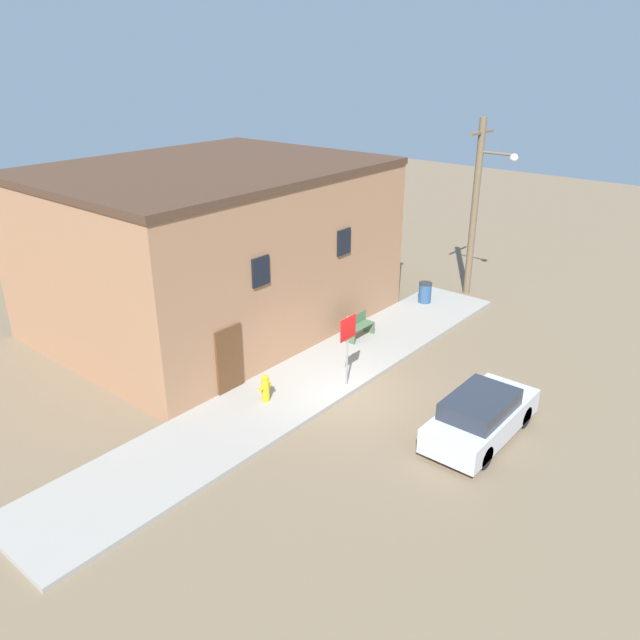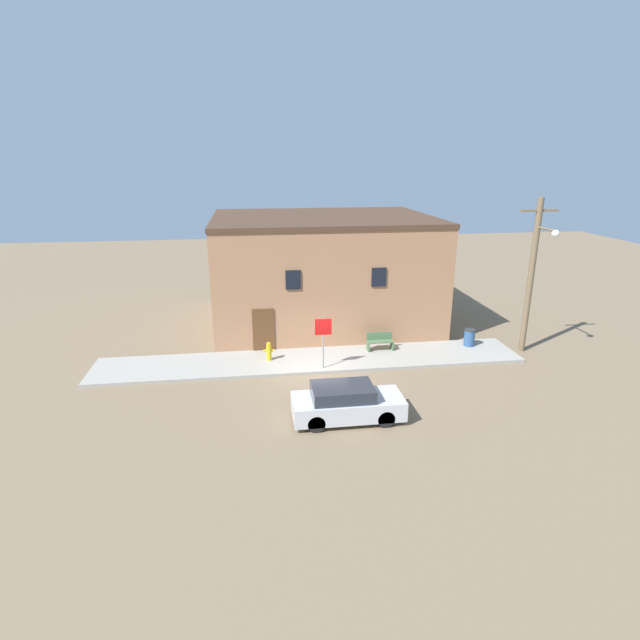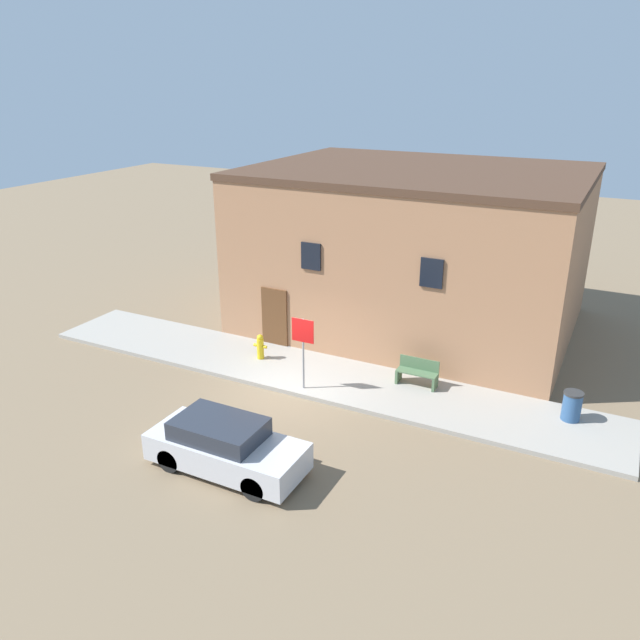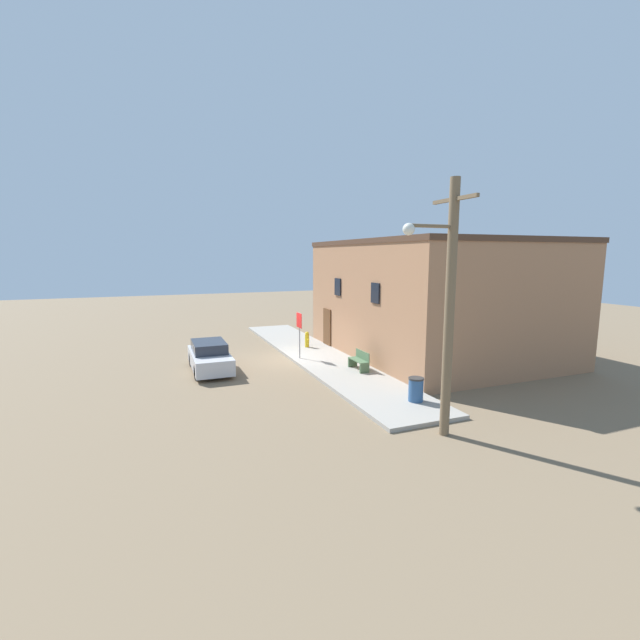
# 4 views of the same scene
# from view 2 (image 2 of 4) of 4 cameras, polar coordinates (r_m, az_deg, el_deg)

# --- Properties ---
(ground_plane) EXTENTS (80.00, 80.00, 0.00)m
(ground_plane) POSITION_cam_2_polar(r_m,az_deg,el_deg) (21.66, -0.56, -6.27)
(ground_plane) COLOR #7A664C
(sidewalk) EXTENTS (19.38, 2.93, 0.14)m
(sidewalk) POSITION_cam_2_polar(r_m,az_deg,el_deg) (22.96, -1.04, -4.63)
(sidewalk) COLOR #9E998E
(sidewalk) RESTS_ON ground
(brick_building) EXTENTS (11.76, 9.25, 5.96)m
(brick_building) POSITION_cam_2_polar(r_m,az_deg,el_deg) (28.00, 0.26, 5.76)
(brick_building) COLOR #A87551
(brick_building) RESTS_ON ground
(fire_hydrant) EXTENTS (0.49, 0.23, 0.87)m
(fire_hydrant) POSITION_cam_2_polar(r_m,az_deg,el_deg) (22.78, -5.86, -3.55)
(fire_hydrant) COLOR gold
(fire_hydrant) RESTS_ON sidewalk
(stop_sign) EXTENTS (0.72, 0.06, 2.26)m
(stop_sign) POSITION_cam_2_polar(r_m,az_deg,el_deg) (21.41, 0.37, -1.55)
(stop_sign) COLOR gray
(stop_sign) RESTS_ON sidewalk
(bench) EXTENTS (1.26, 0.44, 0.84)m
(bench) POSITION_cam_2_polar(r_m,az_deg,el_deg) (24.06, 6.87, -2.49)
(bench) COLOR #4C6B47
(bench) RESTS_ON sidewalk
(trash_bin) EXTENTS (0.54, 0.54, 0.84)m
(trash_bin) POSITION_cam_2_polar(r_m,az_deg,el_deg) (25.47, 16.71, -1.92)
(trash_bin) COLOR #2D517F
(trash_bin) RESTS_ON sidewalk
(utility_pole) EXTENTS (1.80, 1.72, 7.27)m
(utility_pole) POSITION_cam_2_polar(r_m,az_deg,el_deg) (25.09, 23.12, 5.01)
(utility_pole) COLOR brown
(utility_pole) RESTS_ON ground
(parked_car) EXTENTS (3.93, 1.61, 1.32)m
(parked_car) POSITION_cam_2_polar(r_m,az_deg,el_deg) (17.92, 3.04, -9.47)
(parked_car) COLOR black
(parked_car) RESTS_ON ground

